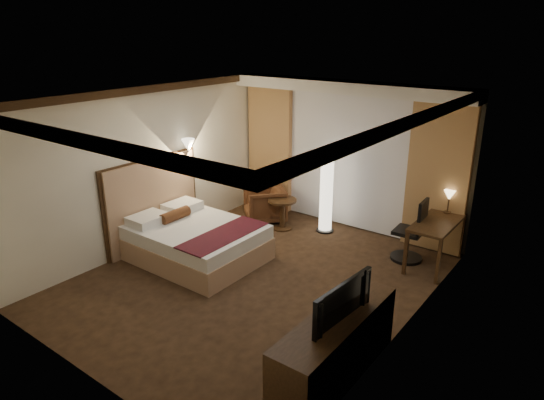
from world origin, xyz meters
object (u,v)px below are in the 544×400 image
Objects in this scene: floor_lamp at (326,193)px; television at (335,293)px; side_table at (282,214)px; dresser at (335,347)px; office_chair at (409,229)px; armchair at (265,202)px; desk at (435,244)px; bed at (197,242)px.

television is (2.09, -3.34, 0.26)m from floor_lamp.
dresser reaches higher than side_table.
floor_lamp is 3.95m from television.
office_chair is at bearing 4.22° from side_table.
armchair is 0.78× the size of television.
desk is at bearing 90.90° from dresser.
television is at bearing 180.00° from dresser.
armchair is at bearing -178.05° from desk.
armchair is 4.55m from television.
television is (3.30, -3.08, 0.63)m from armchair.
armchair reaches higher than desk.
bed is at bearing -101.16° from side_table.
floor_lamp is (0.70, 0.38, 0.45)m from side_table.
office_chair is 3.21m from television.
desk reaches higher than bed.
office_chair is (1.65, -0.20, -0.22)m from floor_lamp.
television is (2.80, -2.97, 0.72)m from side_table.
office_chair is at bearing 12.86° from television.
armchair is 0.71× the size of office_chair.
desk is at bearing 4.61° from side_table.
armchair is 0.63× the size of desk.
bed is 2.65× the size of armchair.
television is at bearing -85.19° from office_chair.
television reaches higher than side_table.
armchair reaches higher than bed.
side_table is 0.31× the size of dresser.
armchair is at bearing -167.59° from floor_lamp.
television is at bearing -89.64° from desk.
television reaches higher than office_chair.
floor_lamp is (1.20, 0.26, 0.37)m from armchair.
bed is at bearing 160.81° from dresser.
side_table is (0.37, 1.85, -0.00)m from bed.
bed is 1.89× the size of office_chair.
office_chair is (2.72, 2.03, 0.24)m from bed.
side_table is 2.79m from desk.
television is (0.02, -3.19, 0.63)m from desk.
floor_lamp is 1.41× the size of office_chair.
floor_lamp is 1.24× the size of desk.
office_chair is at bearing 98.50° from dresser.
office_chair is 3.18m from dresser.
bed is at bearing -146.53° from desk.
floor_lamp reaches higher than dresser.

